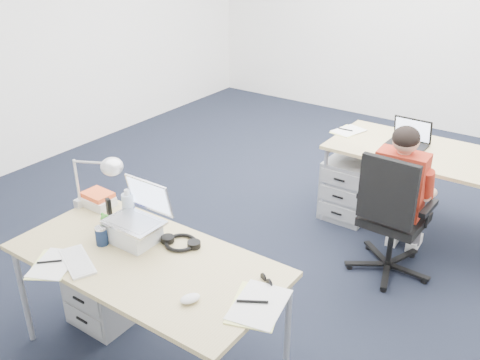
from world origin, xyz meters
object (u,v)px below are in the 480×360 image
object	(u,v)px
desk_near	(146,265)
bear_figurine	(106,224)
desk_far	(427,157)
computer_mouse	(190,299)
seated_person	(402,195)
can_koozie	(102,236)
headphones	(181,242)
office_chair	(390,239)
drawer_pedestal_near	(110,281)
sunglasses	(266,280)
book_stack	(98,199)
silver_laptop	(133,215)
desk_lamp	(90,181)
dark_laptop	(408,133)
cordless_phone	(109,209)
water_bottle	(128,208)
wireless_keyboard	(77,261)
drawer_pedestal_far	(350,187)

from	to	relation	value
desk_near	bear_figurine	bearing A→B (deg)	172.26
desk_far	computer_mouse	bearing A→B (deg)	-97.97
seated_person	can_koozie	distance (m)	2.24
desk_far	headphones	distance (m)	2.38
office_chair	desk_far	bearing A→B (deg)	93.92
desk_far	seated_person	xyz separation A→B (m)	(0.02, -0.61, -0.09)
drawer_pedestal_near	headphones	xyz separation A→B (m)	(0.58, 0.09, 0.48)
bear_figurine	sunglasses	bearing A→B (deg)	19.34
headphones	desk_far	bearing A→B (deg)	55.87
book_stack	bear_figurine	bearing A→B (deg)	-34.50
silver_laptop	sunglasses	distance (m)	0.88
desk_lamp	dark_laptop	bearing A→B (deg)	37.97
sunglasses	cordless_phone	bearing A→B (deg)	-154.59
can_koozie	sunglasses	distance (m)	1.03
drawer_pedestal_near	bear_figurine	world-z (taller)	bear_figurine
silver_laptop	computer_mouse	xyz separation A→B (m)	(0.63, -0.25, -0.16)
drawer_pedestal_near	silver_laptop	xyz separation A→B (m)	(0.33, -0.04, 0.63)
water_bottle	sunglasses	world-z (taller)	water_bottle
desk_near	drawer_pedestal_near	xyz separation A→B (m)	(-0.51, 0.13, -0.41)
office_chair	drawer_pedestal_near	distance (m)	2.07
drawer_pedestal_near	can_koozie	xyz separation A→B (m)	(0.20, -0.17, 0.51)
wireless_keyboard	can_koozie	distance (m)	0.22
desk_near	wireless_keyboard	xyz separation A→B (m)	(-0.28, -0.25, 0.05)
computer_mouse	drawer_pedestal_far	bearing A→B (deg)	120.16
can_koozie	desk_lamp	size ratio (longest dim) A/B	0.25
drawer_pedestal_near	silver_laptop	distance (m)	0.72
water_bottle	book_stack	world-z (taller)	water_bottle
seated_person	wireless_keyboard	bearing A→B (deg)	-120.79
seated_person	bear_figurine	size ratio (longest dim) A/B	8.09
wireless_keyboard	headphones	distance (m)	0.59
silver_laptop	wireless_keyboard	xyz separation A→B (m)	(-0.11, -0.35, -0.17)
silver_laptop	desk_lamp	size ratio (longest dim) A/B	0.77
office_chair	dark_laptop	bearing A→B (deg)	107.29
silver_laptop	desk_lamp	bearing A→B (deg)	168.47
desk_near	water_bottle	world-z (taller)	water_bottle
desk_near	can_koozie	size ratio (longest dim) A/B	13.60
water_bottle	office_chair	bearing A→B (deg)	51.25
desk_far	drawer_pedestal_near	bearing A→B (deg)	-119.63
water_bottle	wireless_keyboard	bearing A→B (deg)	-82.80
headphones	can_koozie	xyz separation A→B (m)	(-0.38, -0.26, 0.04)
wireless_keyboard	computer_mouse	xyz separation A→B (m)	(0.74, 0.10, 0.01)
silver_laptop	cordless_phone	size ratio (longest dim) A/B	2.41
can_koozie	computer_mouse	bearing A→B (deg)	-8.13
desk_far	drawer_pedestal_far	world-z (taller)	desk_far
bear_figurine	headphones	bearing A→B (deg)	32.00
computer_mouse	dark_laptop	size ratio (longest dim) A/B	0.33
drawer_pedestal_near	silver_laptop	world-z (taller)	silver_laptop
desk_near	seated_person	distance (m)	2.05
drawer_pedestal_far	silver_laptop	world-z (taller)	silver_laptop
office_chair	drawer_pedestal_near	xyz separation A→B (m)	(-1.36, -1.56, -0.01)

